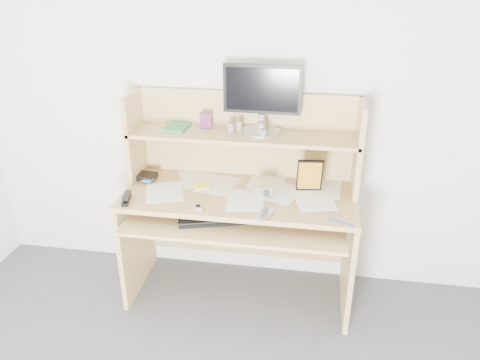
# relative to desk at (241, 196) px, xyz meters

# --- Properties ---
(back_wall) EXTENTS (3.60, 0.04, 2.50)m
(back_wall) POSITION_rel_desk_xyz_m (0.00, 0.24, 0.56)
(back_wall) COLOR silver
(back_wall) RESTS_ON floor
(desk) EXTENTS (1.40, 0.70, 1.30)m
(desk) POSITION_rel_desk_xyz_m (0.00, 0.00, 0.00)
(desk) COLOR tan
(desk) RESTS_ON floor
(paper_clutter) EXTENTS (1.32, 0.54, 0.01)m
(paper_clutter) POSITION_rel_desk_xyz_m (0.00, -0.08, 0.06)
(paper_clutter) COLOR white
(paper_clutter) RESTS_ON desk
(keyboard) EXTENTS (0.45, 0.27, 0.03)m
(keyboard) POSITION_rel_desk_xyz_m (-0.11, -0.25, -0.03)
(keyboard) COLOR black
(keyboard) RESTS_ON desk
(tv_remote) EXTENTS (0.11, 0.18, 0.02)m
(tv_remote) POSITION_rel_desk_xyz_m (0.18, -0.34, 0.07)
(tv_remote) COLOR #A09F9A
(tv_remote) RESTS_ON paper_clutter
(flip_phone) EXTENTS (0.06, 0.08, 0.02)m
(flip_phone) POSITION_rel_desk_xyz_m (-0.20, -0.30, 0.07)
(flip_phone) COLOR #BBBABD
(flip_phone) RESTS_ON paper_clutter
(stapler) EXTENTS (0.07, 0.14, 0.04)m
(stapler) POSITION_rel_desk_xyz_m (-0.63, -0.29, 0.08)
(stapler) COLOR black
(stapler) RESTS_ON paper_clutter
(wallet) EXTENTS (0.14, 0.12, 0.03)m
(wallet) POSITION_rel_desk_xyz_m (-0.62, 0.02, 0.08)
(wallet) COLOR black
(wallet) RESTS_ON paper_clutter
(sticky_note_pad) EXTENTS (0.11, 0.11, 0.01)m
(sticky_note_pad) POSITION_rel_desk_xyz_m (-0.24, -0.03, 0.06)
(sticky_note_pad) COLOR #D2D738
(sticky_note_pad) RESTS_ON desk
(digital_camera) EXTENTS (0.11, 0.07, 0.06)m
(digital_camera) POSITION_rel_desk_xyz_m (0.14, -0.11, 0.09)
(digital_camera) COLOR #B8B7BA
(digital_camera) RESTS_ON paper_clutter
(game_case) EXTENTS (0.15, 0.03, 0.21)m
(game_case) POSITION_rel_desk_xyz_m (0.41, 0.00, 0.17)
(game_case) COLOR black
(game_case) RESTS_ON paper_clutter
(blue_pen) EXTENTS (0.14, 0.08, 0.01)m
(blue_pen) POSITION_rel_desk_xyz_m (0.60, -0.34, 0.07)
(blue_pen) COLOR #1830B4
(blue_pen) RESTS_ON paper_clutter
(card_box) EXTENTS (0.07, 0.03, 0.10)m
(card_box) POSITION_rel_desk_xyz_m (-0.24, 0.12, 0.44)
(card_box) COLOR #AB2F16
(card_box) RESTS_ON desk
(shelf_book) EXTENTS (0.14, 0.19, 0.02)m
(shelf_book) POSITION_rel_desk_xyz_m (-0.42, 0.09, 0.40)
(shelf_book) COLOR #348245
(shelf_book) RESTS_ON desk
(chip_stack_a) EXTENTS (0.05, 0.05, 0.06)m
(chip_stack_a) POSITION_rel_desk_xyz_m (-0.08, 0.08, 0.42)
(chip_stack_a) COLOR black
(chip_stack_a) RESTS_ON desk
(chip_stack_b) EXTENTS (0.05, 0.05, 0.07)m
(chip_stack_b) POSITION_rel_desk_xyz_m (0.11, 0.07, 0.42)
(chip_stack_b) COLOR white
(chip_stack_b) RESTS_ON desk
(chip_stack_c) EXTENTS (0.04, 0.04, 0.04)m
(chip_stack_c) POSITION_rel_desk_xyz_m (0.13, 0.03, 0.41)
(chip_stack_c) COLOR black
(chip_stack_c) RESTS_ON desk
(chip_stack_d) EXTENTS (0.04, 0.04, 0.06)m
(chip_stack_d) POSITION_rel_desk_xyz_m (-0.03, 0.11, 0.42)
(chip_stack_d) COLOR white
(chip_stack_d) RESTS_ON desk
(monitor) EXTENTS (0.47, 0.23, 0.40)m
(monitor) POSITION_rel_desk_xyz_m (0.10, 0.13, 0.60)
(monitor) COLOR #B9B8BE
(monitor) RESTS_ON desk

